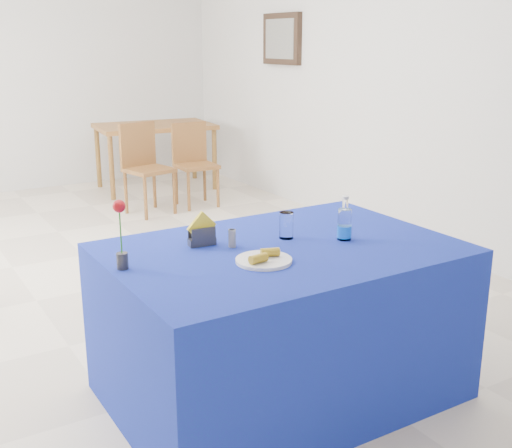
{
  "coord_description": "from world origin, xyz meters",
  "views": [
    {
      "loc": [
        -1.38,
        -4.18,
        1.69
      ],
      "look_at": [
        0.01,
        -1.91,
        0.92
      ],
      "focal_mm": 45.0,
      "sensor_mm": 36.0,
      "label": 1
    }
  ],
  "objects_px": {
    "plate": "(264,260)",
    "chair_bg_left": "(144,161)",
    "chair_bg_right": "(193,158)",
    "water_bottle": "(344,225)",
    "oak_table": "(155,131)",
    "blue_table": "(281,322)"
  },
  "relations": [
    {
      "from": "water_bottle",
      "to": "chair_bg_left",
      "type": "distance_m",
      "value": 3.72
    },
    {
      "from": "plate",
      "to": "blue_table",
      "type": "distance_m",
      "value": 0.45
    },
    {
      "from": "plate",
      "to": "oak_table",
      "type": "height_order",
      "value": "plate"
    },
    {
      "from": "chair_bg_left",
      "to": "chair_bg_right",
      "type": "xyz_separation_m",
      "value": [
        0.56,
        0.04,
        -0.02
      ]
    },
    {
      "from": "plate",
      "to": "oak_table",
      "type": "relative_size",
      "value": 0.18
    },
    {
      "from": "water_bottle",
      "to": "chair_bg_left",
      "type": "height_order",
      "value": "water_bottle"
    },
    {
      "from": "plate",
      "to": "blue_table",
      "type": "relative_size",
      "value": 0.15
    },
    {
      "from": "oak_table",
      "to": "blue_table",
      "type": "bearing_deg",
      "value": -105.61
    },
    {
      "from": "water_bottle",
      "to": "oak_table",
      "type": "xyz_separation_m",
      "value": [
        0.96,
        4.65,
        -0.15
      ]
    },
    {
      "from": "blue_table",
      "to": "plate",
      "type": "bearing_deg",
      "value": -143.64
    },
    {
      "from": "plate",
      "to": "chair_bg_left",
      "type": "distance_m",
      "value": 3.88
    },
    {
      "from": "plate",
      "to": "chair_bg_left",
      "type": "height_order",
      "value": "chair_bg_left"
    },
    {
      "from": "chair_bg_right",
      "to": "oak_table",
      "type": "bearing_deg",
      "value": 94.61
    },
    {
      "from": "oak_table",
      "to": "chair_bg_left",
      "type": "relative_size",
      "value": 1.52
    },
    {
      "from": "oak_table",
      "to": "chair_bg_right",
      "type": "relative_size",
      "value": 1.6
    },
    {
      "from": "plate",
      "to": "chair_bg_right",
      "type": "xyz_separation_m",
      "value": [
        1.51,
        3.8,
        -0.27
      ]
    },
    {
      "from": "oak_table",
      "to": "chair_bg_left",
      "type": "height_order",
      "value": "chair_bg_left"
    },
    {
      "from": "blue_table",
      "to": "water_bottle",
      "type": "xyz_separation_m",
      "value": [
        0.32,
        -0.06,
        0.45
      ]
    },
    {
      "from": "plate",
      "to": "blue_table",
      "type": "xyz_separation_m",
      "value": [
        0.19,
        0.14,
        -0.39
      ]
    },
    {
      "from": "plate",
      "to": "chair_bg_left",
      "type": "relative_size",
      "value": 0.27
    },
    {
      "from": "plate",
      "to": "chair_bg_right",
      "type": "distance_m",
      "value": 4.09
    },
    {
      "from": "chair_bg_right",
      "to": "chair_bg_left",
      "type": "bearing_deg",
      "value": -173.35
    }
  ]
}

